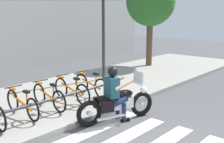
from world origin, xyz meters
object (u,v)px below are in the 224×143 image
object	(u,v)px
motorcycle	(117,104)
tree_near_rack	(150,2)
bicycle_6	(91,85)
street_lamp	(103,12)
bicycle_4	(49,97)
bike_rack	(34,105)
bicycle_3	(22,104)
rider	(115,90)
bicycle_5	(71,90)

from	to	relation	value
motorcycle	tree_near_rack	xyz separation A→B (m)	(6.56, 3.45, 2.83)
bicycle_6	street_lamp	xyz separation A→B (m)	(1.95, 1.28, 2.30)
bicycle_6	tree_near_rack	bearing A→B (deg)	16.20
bicycle_4	bike_rack	world-z (taller)	bicycle_4
bicycle_3	street_lamp	bearing A→B (deg)	16.13
rider	bicycle_6	distance (m)	1.97
motorcycle	street_lamp	bearing A→B (deg)	48.07
motorcycle	bike_rack	world-z (taller)	motorcycle
bicycle_3	motorcycle	bearing A→B (deg)	-46.74
rider	bicycle_6	world-z (taller)	rider
motorcycle	bicycle_3	bearing A→B (deg)	133.26
rider	motorcycle	bearing A→B (deg)	-22.00
motorcycle	street_lamp	distance (m)	4.72
bicycle_3	street_lamp	world-z (taller)	street_lamp
bicycle_5	motorcycle	bearing A→B (deg)	-89.00
bicycle_4	bike_rack	size ratio (longest dim) A/B	0.29
bicycle_3	street_lamp	size ratio (longest dim) A/B	0.35
rider	tree_near_rack	xyz separation A→B (m)	(6.63, 3.42, 2.46)
bicycle_4	street_lamp	bearing A→B (deg)	19.57
bicycle_3	bike_rack	distance (m)	0.56
rider	tree_near_rack	bearing A→B (deg)	27.29
street_lamp	bicycle_4	bearing A→B (deg)	-160.43
bicycle_3	bike_rack	world-z (taller)	bicycle_3
bicycle_3	bicycle_6	distance (m)	2.46
motorcycle	bicycle_6	size ratio (longest dim) A/B	1.34
bicycle_3	bike_rack	bearing A→B (deg)	-90.03
bicycle_3	tree_near_rack	distance (m)	8.85
bicycle_5	bike_rack	bearing A→B (deg)	-161.31
bicycle_6	bike_rack	xyz separation A→B (m)	(-2.46, -0.55, 0.07)
motorcycle	rider	size ratio (longest dim) A/B	1.48
motorcycle	bike_rack	xyz separation A→B (m)	(-1.67, 1.22, 0.11)
rider	bike_rack	xyz separation A→B (m)	(-1.60, 1.19, -0.26)
bicycle_4	rider	bearing A→B (deg)	-65.93
bicycle_4	bicycle_5	size ratio (longest dim) A/B	0.95
tree_near_rack	rider	bearing A→B (deg)	-152.71
bicycle_4	bicycle_5	world-z (taller)	bicycle_5
motorcycle	rider	distance (m)	0.38
bicycle_4	motorcycle	bearing A→B (deg)	-64.38
street_lamp	tree_near_rack	bearing A→B (deg)	5.98
bicycle_6	rider	bearing A→B (deg)	-116.22
bicycle_5	tree_near_rack	world-z (taller)	tree_near_rack
tree_near_rack	bicycle_3	bearing A→B (deg)	-168.49
street_lamp	tree_near_rack	size ratio (longest dim) A/B	1.03
bicycle_5	bicycle_6	bearing A→B (deg)	-0.03
bicycle_6	bicycle_5	bearing A→B (deg)	179.97
motorcycle	tree_near_rack	bearing A→B (deg)	27.74
bike_rack	bicycle_5	bearing A→B (deg)	18.69
bicycle_4	bicycle_5	xyz separation A→B (m)	(0.82, -0.00, 0.01)
rider	bicycle_4	bearing A→B (deg)	114.07
rider	street_lamp	bearing A→B (deg)	47.07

